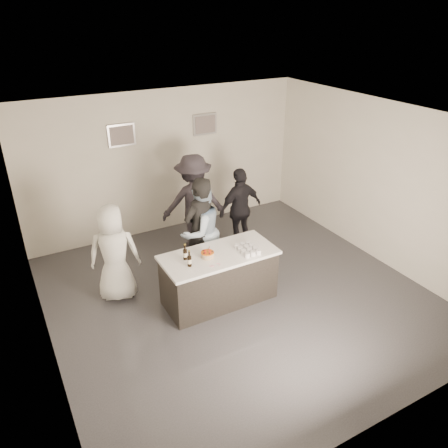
{
  "coord_description": "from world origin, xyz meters",
  "views": [
    {
      "loc": [
        -3.16,
        -5.24,
        4.45
      ],
      "look_at": [
        0.0,
        0.5,
        1.15
      ],
      "focal_mm": 35.0,
      "sensor_mm": 36.0,
      "label": 1
    }
  ],
  "objects_px": {
    "beer_bottle_a": "(185,252)",
    "person_guest_right": "(240,208)",
    "person_main_blue": "(201,232)",
    "beer_bottle_b": "(189,259)",
    "cake": "(207,255)",
    "person_guest_left": "(114,253)",
    "bar_counter": "(219,277)",
    "person_guest_back": "(194,202)",
    "person_main_black": "(200,230)"
  },
  "relations": [
    {
      "from": "person_main_black",
      "to": "person_main_blue",
      "type": "relative_size",
      "value": 1.09
    },
    {
      "from": "bar_counter",
      "to": "person_main_black",
      "type": "height_order",
      "value": "person_main_black"
    },
    {
      "from": "cake",
      "to": "beer_bottle_b",
      "type": "height_order",
      "value": "beer_bottle_b"
    },
    {
      "from": "person_guest_left",
      "to": "bar_counter",
      "type": "bearing_deg",
      "value": 166.84
    },
    {
      "from": "person_main_black",
      "to": "person_guest_left",
      "type": "bearing_deg",
      "value": -23.76
    },
    {
      "from": "bar_counter",
      "to": "person_main_black",
      "type": "xyz_separation_m",
      "value": [
        0.05,
        0.79,
        0.51
      ]
    },
    {
      "from": "bar_counter",
      "to": "cake",
      "type": "xyz_separation_m",
      "value": [
        -0.21,
        -0.01,
        0.49
      ]
    },
    {
      "from": "person_guest_left",
      "to": "beer_bottle_a",
      "type": "bearing_deg",
      "value": 157.0
    },
    {
      "from": "bar_counter",
      "to": "person_guest_back",
      "type": "bearing_deg",
      "value": 76.53
    },
    {
      "from": "beer_bottle_a",
      "to": "beer_bottle_b",
      "type": "height_order",
      "value": "same"
    },
    {
      "from": "bar_counter",
      "to": "person_guest_back",
      "type": "height_order",
      "value": "person_guest_back"
    },
    {
      "from": "beer_bottle_a",
      "to": "beer_bottle_b",
      "type": "relative_size",
      "value": 1.0
    },
    {
      "from": "person_guest_back",
      "to": "bar_counter",
      "type": "bearing_deg",
      "value": 92.06
    },
    {
      "from": "cake",
      "to": "person_guest_back",
      "type": "xyz_separation_m",
      "value": [
        0.66,
        1.89,
        0.03
      ]
    },
    {
      "from": "bar_counter",
      "to": "beer_bottle_b",
      "type": "distance_m",
      "value": 0.82
    },
    {
      "from": "cake",
      "to": "person_guest_left",
      "type": "relative_size",
      "value": 0.13
    },
    {
      "from": "person_main_blue",
      "to": "beer_bottle_b",
      "type": "bearing_deg",
      "value": 37.5
    },
    {
      "from": "person_main_black",
      "to": "person_guest_right",
      "type": "relative_size",
      "value": 1.15
    },
    {
      "from": "bar_counter",
      "to": "person_guest_right",
      "type": "height_order",
      "value": "person_guest_right"
    },
    {
      "from": "bar_counter",
      "to": "person_main_blue",
      "type": "relative_size",
      "value": 1.06
    },
    {
      "from": "bar_counter",
      "to": "person_guest_right",
      "type": "xyz_separation_m",
      "value": [
        1.26,
        1.44,
        0.39
      ]
    },
    {
      "from": "person_main_blue",
      "to": "person_guest_back",
      "type": "bearing_deg",
      "value": -127.57
    },
    {
      "from": "person_main_black",
      "to": "person_guest_left",
      "type": "height_order",
      "value": "person_main_black"
    },
    {
      "from": "beer_bottle_b",
      "to": "person_main_black",
      "type": "height_order",
      "value": "person_main_black"
    },
    {
      "from": "beer_bottle_a",
      "to": "person_guest_right",
      "type": "relative_size",
      "value": 0.16
    },
    {
      "from": "cake",
      "to": "person_guest_right",
      "type": "distance_m",
      "value": 2.07
    },
    {
      "from": "bar_counter",
      "to": "cake",
      "type": "bearing_deg",
      "value": -177.13
    },
    {
      "from": "beer_bottle_a",
      "to": "person_guest_left",
      "type": "distance_m",
      "value": 1.23
    },
    {
      "from": "beer_bottle_a",
      "to": "person_guest_back",
      "type": "distance_m",
      "value": 2.04
    },
    {
      "from": "person_main_black",
      "to": "bar_counter",
      "type": "bearing_deg",
      "value": 67.58
    },
    {
      "from": "bar_counter",
      "to": "person_guest_back",
      "type": "relative_size",
      "value": 0.96
    },
    {
      "from": "bar_counter",
      "to": "cake",
      "type": "height_order",
      "value": "cake"
    },
    {
      "from": "person_guest_right",
      "to": "person_guest_left",
      "type": "bearing_deg",
      "value": 4.48
    },
    {
      "from": "beer_bottle_a",
      "to": "person_main_blue",
      "type": "height_order",
      "value": "person_main_blue"
    },
    {
      "from": "beer_bottle_b",
      "to": "person_guest_right",
      "type": "distance_m",
      "value": 2.4
    },
    {
      "from": "beer_bottle_a",
      "to": "person_main_blue",
      "type": "bearing_deg",
      "value": 50.06
    },
    {
      "from": "beer_bottle_b",
      "to": "person_guest_left",
      "type": "xyz_separation_m",
      "value": [
        -0.87,
        1.03,
        -0.19
      ]
    },
    {
      "from": "person_guest_left",
      "to": "beer_bottle_b",
      "type": "bearing_deg",
      "value": 149.8
    },
    {
      "from": "cake",
      "to": "beer_bottle_a",
      "type": "xyz_separation_m",
      "value": [
        -0.33,
        0.11,
        0.09
      ]
    },
    {
      "from": "beer_bottle_a",
      "to": "person_main_black",
      "type": "xyz_separation_m",
      "value": [
        0.59,
        0.69,
        -0.07
      ]
    },
    {
      "from": "person_guest_right",
      "to": "person_guest_back",
      "type": "distance_m",
      "value": 0.93
    },
    {
      "from": "person_main_black",
      "to": "person_guest_left",
      "type": "xyz_separation_m",
      "value": [
        -1.49,
        0.13,
        -0.12
      ]
    },
    {
      "from": "person_main_blue",
      "to": "person_guest_left",
      "type": "relative_size",
      "value": 1.05
    },
    {
      "from": "cake",
      "to": "person_guest_left",
      "type": "height_order",
      "value": "person_guest_left"
    },
    {
      "from": "bar_counter",
      "to": "person_main_black",
      "type": "bearing_deg",
      "value": 86.2
    },
    {
      "from": "person_guest_left",
      "to": "person_guest_back",
      "type": "height_order",
      "value": "person_guest_back"
    },
    {
      "from": "person_main_black",
      "to": "person_main_blue",
      "type": "bearing_deg",
      "value": -138.77
    },
    {
      "from": "beer_bottle_b",
      "to": "cake",
      "type": "bearing_deg",
      "value": 15.47
    },
    {
      "from": "person_main_blue",
      "to": "person_guest_back",
      "type": "distance_m",
      "value": 1.1
    },
    {
      "from": "bar_counter",
      "to": "person_main_blue",
      "type": "xyz_separation_m",
      "value": [
        0.09,
        0.85,
        0.43
      ]
    }
  ]
}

